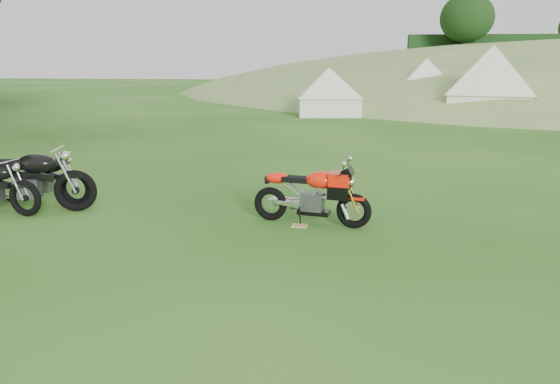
% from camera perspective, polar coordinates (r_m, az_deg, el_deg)
% --- Properties ---
extents(ground, '(120.00, 120.00, 0.00)m').
position_cam_1_polar(ground, '(6.58, -3.77, -8.41)').
color(ground, '#1A4E10').
rests_on(ground, ground).
extents(sport_motorcycle, '(1.81, 0.79, 1.06)m').
position_cam_1_polar(sport_motorcycle, '(8.30, 3.30, 0.15)').
color(sport_motorcycle, red).
rests_on(sport_motorcycle, ground).
extents(plywood_board, '(0.25, 0.21, 0.02)m').
position_cam_1_polar(plywood_board, '(8.31, 2.05, -3.53)').
color(plywood_board, tan).
rests_on(plywood_board, ground).
extents(vintage_moto_b, '(2.23, 0.94, 1.15)m').
position_cam_1_polar(vintage_moto_b, '(9.82, -25.07, 1.27)').
color(vintage_moto_b, black).
rests_on(vintage_moto_b, ground).
extents(vintage_moto_c, '(1.85, 0.56, 0.96)m').
position_cam_1_polar(vintage_moto_c, '(10.38, -23.71, 1.50)').
color(vintage_moto_c, black).
rests_on(vintage_moto_c, ground).
extents(tent_left, '(2.92, 2.92, 2.28)m').
position_cam_1_polar(tent_left, '(24.75, 5.10, 10.65)').
color(tent_left, silver).
rests_on(tent_left, ground).
extents(tent_mid, '(3.04, 3.04, 2.54)m').
position_cam_1_polar(tent_mid, '(28.79, 14.96, 10.94)').
color(tent_mid, silver).
rests_on(tent_mid, ground).
extents(tent_right, '(4.03, 4.03, 2.87)m').
position_cam_1_polar(tent_right, '(25.45, 21.18, 10.54)').
color(tent_right, silver).
rests_on(tent_right, ground).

